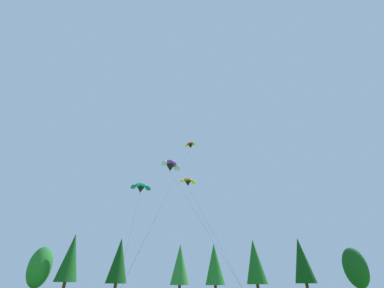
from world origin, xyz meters
TOP-DOWN VIEW (x-y plane):
  - treeline_tree_a at (-30.54, 52.81)m, footprint 4.40×4.40m
  - treeline_tree_b at (-25.19, 53.61)m, footprint 4.33×4.33m
  - treeline_tree_c at (-14.90, 53.00)m, footprint 4.11×4.11m
  - treeline_tree_d at (-2.32, 53.81)m, footprint 3.88×3.88m
  - treeline_tree_e at (4.70, 52.18)m, footprint 3.87×3.87m
  - treeline_tree_f at (12.67, 51.10)m, footprint 3.99×3.99m
  - treeline_tree_g at (22.97, 53.19)m, footprint 4.14×4.14m
  - treeline_tree_h at (32.43, 51.07)m, footprint 4.32×4.32m
  - parafoil_kite_high_teal at (-7.80, 32.81)m, footprint 4.48×18.66m
  - parafoil_kite_mid_orange at (-0.70, 39.96)m, footprint 6.78×19.59m
  - parafoil_kite_far_red_yellow at (-0.31, 34.17)m, footprint 5.73×19.87m
  - parafoil_kite_low_purple at (-3.21, 30.08)m, footprint 9.21×10.20m

SIDE VIEW (x-z plane):
  - treeline_tree_h at x=32.43m, z-range 0.98..10.32m
  - treeline_tree_a at x=-30.54m, z-range 1.01..10.64m
  - treeline_tree_e at x=4.70m, z-range 1.30..11.60m
  - treeline_tree_d at x=-2.32m, z-range 1.31..11.68m
  - treeline_tree_f at x=12.67m, z-range 1.37..12.24m
  - treeline_tree_c at x=-14.90m, z-range 1.44..12.87m
  - treeline_tree_g at x=22.97m, z-range 1.46..13.00m
  - treeline_tree_b at x=-25.19m, z-range 1.57..13.96m
  - parafoil_kite_high_teal at x=-7.80m, z-range 8.08..22.57m
  - parafoil_kite_low_purple at x=-3.21m, z-range 9.23..26.24m
  - parafoil_kite_mid_orange at x=-0.70m, z-range 10.01..28.24m
  - parafoil_kite_far_red_yellow at x=-0.31m, z-range 12.32..34.89m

